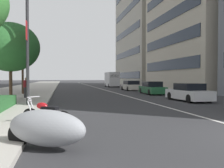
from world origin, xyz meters
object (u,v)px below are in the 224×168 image
at_px(motorcycle_under_tarp, 45,128).
at_px(car_mid_block_traffic, 189,93).
at_px(car_following_behind, 131,86).
at_px(delivery_van_ahead, 112,79).
at_px(street_tree_near_plaza_corner, 23,54).
at_px(street_lamp_with_banners, 33,13).
at_px(pedestrian_on_plaza, 26,87).
at_px(motorcycle_second_in_row, 45,116).
at_px(car_approaching_light, 152,88).
at_px(street_tree_by_lamp_post, 10,47).

relative_size(motorcycle_under_tarp, car_mid_block_traffic, 0.50).
xyz_separation_m(car_following_behind, delivery_van_ahead, (14.04, -0.04, 0.88)).
bearing_deg(delivery_van_ahead, car_following_behind, -179.63).
distance_m(motorcycle_under_tarp, street_tree_near_plaza_corner, 21.26).
relative_size(motorcycle_under_tarp, street_lamp_with_banners, 0.24).
relative_size(car_following_behind, street_tree_near_plaza_corner, 0.81).
xyz_separation_m(motorcycle_under_tarp, car_mid_block_traffic, (11.28, -10.01, 0.09)).
bearing_deg(car_following_behind, street_lamp_with_banners, 146.71).
distance_m(delivery_van_ahead, pedestrian_on_plaza, 29.48).
xyz_separation_m(motorcycle_second_in_row, car_mid_block_traffic, (8.62, -10.18, 0.20)).
bearing_deg(pedestrian_on_plaza, car_mid_block_traffic, 40.69).
bearing_deg(car_approaching_light, car_following_behind, 2.20).
bearing_deg(street_lamp_with_banners, motorcycle_under_tarp, -172.19).
xyz_separation_m(car_following_behind, street_tree_by_lamp_post, (-15.90, 13.18, 3.25)).
height_order(car_approaching_light, pedestrian_on_plaza, pedestrian_on_plaza).
bearing_deg(street_tree_near_plaza_corner, street_lamp_with_banners, -168.60).
xyz_separation_m(car_mid_block_traffic, street_tree_by_lamp_post, (0.67, 13.08, 3.28)).
xyz_separation_m(car_approaching_light, street_tree_by_lamp_post, (-7.53, 13.21, 3.26)).
xyz_separation_m(car_mid_block_traffic, car_approaching_light, (8.20, -0.12, 0.02)).
height_order(car_mid_block_traffic, street_lamp_with_banners, street_lamp_with_banners).
bearing_deg(street_tree_by_lamp_post, motorcycle_under_tarp, -165.57).
height_order(car_following_behind, delivery_van_ahead, delivery_van_ahead).
xyz_separation_m(motorcycle_under_tarp, street_tree_near_plaza_corner, (20.63, 3.56, 3.71)).
relative_size(motorcycle_second_in_row, car_following_behind, 0.41).
xyz_separation_m(motorcycle_second_in_row, pedestrian_on_plaza, (12.60, 2.32, 0.57)).
distance_m(motorcycle_under_tarp, pedestrian_on_plaza, 15.47).
bearing_deg(car_following_behind, motorcycle_second_in_row, 156.06).
bearing_deg(car_following_behind, car_mid_block_traffic, 177.93).
xyz_separation_m(car_mid_block_traffic, delivery_van_ahead, (30.61, -0.13, 0.91)).
distance_m(car_following_behind, pedestrian_on_plaza, 17.80).
xyz_separation_m(car_mid_block_traffic, street_tree_near_plaza_corner, (9.35, 13.57, 3.63)).
height_order(car_following_behind, pedestrian_on_plaza, pedestrian_on_plaza).
relative_size(car_mid_block_traffic, street_tree_near_plaza_corner, 0.85).
height_order(car_mid_block_traffic, street_tree_by_lamp_post, street_tree_by_lamp_post).
bearing_deg(car_following_behind, motorcycle_under_tarp, 158.31).
height_order(street_tree_by_lamp_post, street_tree_near_plaza_corner, street_tree_by_lamp_post).
bearing_deg(street_tree_by_lamp_post, pedestrian_on_plaza, -10.10).
bearing_deg(street_tree_by_lamp_post, delivery_van_ahead, -23.82).
height_order(car_following_behind, street_tree_by_lamp_post, street_tree_by_lamp_post).
height_order(car_mid_block_traffic, car_following_behind, car_following_behind).
distance_m(car_mid_block_traffic, delivery_van_ahead, 30.62).
bearing_deg(car_mid_block_traffic, car_following_behind, -2.40).
bearing_deg(car_approaching_light, motorcycle_under_tarp, 154.53).
height_order(motorcycle_under_tarp, car_mid_block_traffic, car_mid_block_traffic).
distance_m(motorcycle_under_tarp, street_tree_by_lamp_post, 12.80).
bearing_deg(car_approaching_light, street_tree_near_plaza_corner, 87.22).
bearing_deg(motorcycle_under_tarp, car_mid_block_traffic, -99.05).
xyz_separation_m(delivery_van_ahead, street_tree_near_plaza_corner, (-21.26, 13.70, 2.72)).
height_order(street_tree_by_lamp_post, pedestrian_on_plaza, street_tree_by_lamp_post).
distance_m(street_lamp_with_banners, street_tree_by_lamp_post, 3.65).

